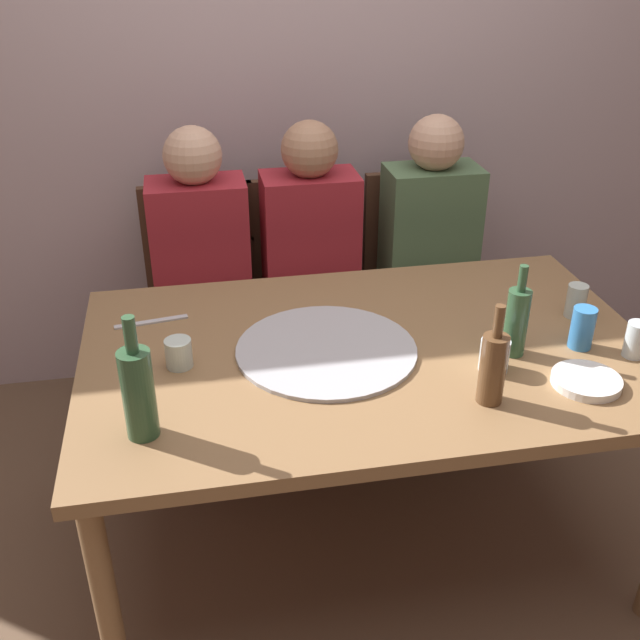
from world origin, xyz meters
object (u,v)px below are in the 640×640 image
at_px(guest_by_wall, 436,257).
at_px(chair_middle, 308,280).
at_px(tumbler_far, 576,301).
at_px(plate_stack, 586,381).
at_px(chair_left, 203,288).
at_px(beer_bottle, 493,366).
at_px(short_glass, 179,353).
at_px(soda_can, 582,328).
at_px(wine_bottle, 517,320).
at_px(chair_right, 422,271).
at_px(tumbler_near, 636,340).
at_px(guest_in_sweater, 203,275).
at_px(guest_in_beanie, 314,266).
at_px(water_bottle, 138,391).
at_px(dining_table, 368,367).
at_px(pizza_tray, 327,350).
at_px(table_knife, 151,322).
at_px(wine_glass, 494,355).

bearing_deg(guest_by_wall, chair_middle, -17.51).
bearing_deg(tumbler_far, plate_stack, -113.00).
bearing_deg(chair_left, beer_bottle, 118.81).
relative_size(short_glass, soda_can, 0.66).
xyz_separation_m(wine_bottle, chair_right, (0.07, 1.02, -0.32)).
relative_size(tumbler_near, chair_left, 0.11).
bearing_deg(guest_in_sweater, soda_can, 139.87).
relative_size(plate_stack, guest_by_wall, 0.15).
bearing_deg(wine_bottle, tumbler_near, -13.33).
bearing_deg(soda_can, tumbler_near, -31.09).
bearing_deg(soda_can, guest_in_beanie, 125.10).
distance_m(water_bottle, tumbler_far, 1.34).
relative_size(dining_table, beer_bottle, 5.96).
bearing_deg(soda_can, pizza_tray, 171.79).
bearing_deg(tumbler_near, wine_bottle, 166.67).
relative_size(wine_bottle, chair_left, 0.30).
bearing_deg(guest_in_beanie, tumbler_near, 127.88).
height_order(beer_bottle, guest_in_beanie, guest_in_beanie).
bearing_deg(water_bottle, tumbler_far, 15.56).
bearing_deg(table_knife, wine_bottle, -28.88).
height_order(tumbler_far, short_glass, tumbler_far).
distance_m(beer_bottle, chair_middle, 1.29).
relative_size(chair_middle, guest_in_beanie, 0.77).
distance_m(beer_bottle, wine_glass, 0.16).
bearing_deg(dining_table, guest_by_wall, 58.73).
height_order(plate_stack, guest_in_beanie, guest_in_beanie).
relative_size(wine_bottle, guest_by_wall, 0.23).
bearing_deg(tumbler_far, wine_bottle, -148.17).
bearing_deg(chair_left, guest_in_beanie, 160.17).
xyz_separation_m(dining_table, tumbler_far, (0.67, 0.07, 0.12)).
height_order(tumbler_near, guest_in_beanie, guest_in_beanie).
relative_size(dining_table, water_bottle, 5.12).
bearing_deg(chair_right, guest_by_wall, 90.00).
bearing_deg(beer_bottle, water_bottle, 178.59).
height_order(soda_can, chair_middle, chair_middle).
xyz_separation_m(chair_right, guest_in_sweater, (-0.90, -0.15, 0.13)).
xyz_separation_m(tumbler_far, soda_can, (-0.07, -0.17, 0.01)).
relative_size(beer_bottle, chair_right, 0.30).
height_order(guest_in_sweater, guest_by_wall, same).
bearing_deg(plate_stack, wine_glass, 151.22).
relative_size(tumbler_far, soda_can, 0.85).
xyz_separation_m(pizza_tray, plate_stack, (0.64, -0.29, 0.01)).
distance_m(pizza_tray, wine_bottle, 0.53).
height_order(wine_glass, chair_right, chair_right).
height_order(beer_bottle, short_glass, beer_bottle).
bearing_deg(dining_table, wine_bottle, -15.00).
xyz_separation_m(wine_bottle, water_bottle, (-1.01, -0.19, 0.02)).
bearing_deg(soda_can, wine_bottle, 179.18).
relative_size(wine_bottle, short_glass, 3.33).
bearing_deg(guest_in_sweater, dining_table, 119.91).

